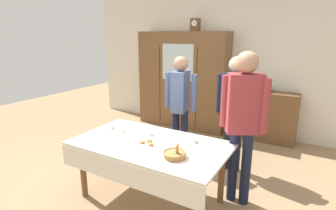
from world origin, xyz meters
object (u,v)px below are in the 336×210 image
(tea_cup_back_edge, at_px, (122,129))
(tea_cup_near_right, at_px, (111,127))
(tea_cup_near_left, at_px, (150,133))
(tea_cup_far_left, at_px, (193,140))
(pastry_plate, at_px, (147,144))
(spoon_front_edge, at_px, (107,139))
(spoon_mid_left, at_px, (173,141))
(person_near_right_end, at_px, (180,99))
(person_behind_table_right, at_px, (235,103))
(bookshelf_low, at_px, (264,116))
(mantel_clock, at_px, (195,25))
(bread_basket, at_px, (175,154))
(wall_cabinet, at_px, (183,80))
(person_by_cabinet, at_px, (243,114))
(dining_table, at_px, (149,151))
(book_stack, at_px, (266,89))

(tea_cup_back_edge, relative_size, tea_cup_near_right, 1.00)
(tea_cup_near_left, bearing_deg, tea_cup_far_left, 8.15)
(pastry_plate, height_order, spoon_front_edge, pastry_plate)
(spoon_mid_left, distance_m, person_near_right_end, 1.04)
(person_behind_table_right, bearing_deg, bookshelf_low, 83.35)
(mantel_clock, height_order, person_near_right_end, mantel_clock)
(mantel_clock, bearing_deg, person_behind_table_right, -47.58)
(mantel_clock, bearing_deg, bread_basket, -68.87)
(wall_cabinet, distance_m, person_near_right_end, 1.62)
(person_by_cabinet, bearing_deg, person_near_right_end, 150.51)
(tea_cup_back_edge, bearing_deg, pastry_plate, -20.19)
(wall_cabinet, distance_m, spoon_front_edge, 2.78)
(tea_cup_near_left, height_order, person_near_right_end, person_near_right_end)
(wall_cabinet, height_order, person_by_cabinet, wall_cabinet)
(spoon_front_edge, bearing_deg, dining_table, 16.96)
(tea_cup_near_right, distance_m, bread_basket, 1.16)
(tea_cup_far_left, height_order, spoon_front_edge, tea_cup_far_left)
(bread_basket, xyz_separation_m, spoon_mid_left, (-0.22, 0.36, -0.03))
(dining_table, height_order, tea_cup_near_left, tea_cup_near_left)
(dining_table, xyz_separation_m, bookshelf_low, (0.77, 2.64, -0.17))
(mantel_clock, distance_m, tea_cup_far_left, 2.87)
(spoon_mid_left, height_order, person_by_cabinet, person_by_cabinet)
(tea_cup_near_right, height_order, bread_basket, bread_basket)
(tea_cup_near_right, bearing_deg, book_stack, 59.49)
(spoon_mid_left, bearing_deg, person_by_cabinet, 23.55)
(tea_cup_far_left, distance_m, person_near_right_end, 1.07)
(book_stack, distance_m, spoon_front_edge, 3.06)
(book_stack, distance_m, person_near_right_end, 1.78)
(bookshelf_low, bearing_deg, spoon_front_edge, -114.10)
(bookshelf_low, distance_m, person_by_cabinet, 2.22)
(tea_cup_near_left, distance_m, person_behind_table_right, 1.27)
(dining_table, xyz_separation_m, pastry_plate, (0.01, -0.04, 0.11))
(tea_cup_back_edge, xyz_separation_m, bread_basket, (0.93, -0.31, 0.01))
(book_stack, relative_size, tea_cup_far_left, 1.77)
(bookshelf_low, bearing_deg, tea_cup_near_right, -120.51)
(person_by_cabinet, bearing_deg, spoon_front_edge, -154.47)
(dining_table, bearing_deg, person_near_right_end, 99.60)
(wall_cabinet, bearing_deg, spoon_front_edge, -81.30)
(tea_cup_far_left, distance_m, spoon_mid_left, 0.24)
(pastry_plate, bearing_deg, tea_cup_near_left, 118.47)
(wall_cabinet, xyz_separation_m, book_stack, (1.67, 0.05, -0.03))
(tea_cup_far_left, bearing_deg, wall_cabinet, 119.80)
(bread_basket, relative_size, person_near_right_end, 0.15)
(bookshelf_low, relative_size, bread_basket, 4.72)
(wall_cabinet, bearing_deg, tea_cup_near_left, -71.97)
(wall_cabinet, xyz_separation_m, person_behind_table_right, (1.50, -1.36, 0.01))
(mantel_clock, distance_m, tea_cup_near_left, 2.78)
(mantel_clock, relative_size, bread_basket, 1.00)
(spoon_front_edge, bearing_deg, tea_cup_back_edge, 96.36)
(book_stack, bearing_deg, spoon_front_edge, -114.10)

